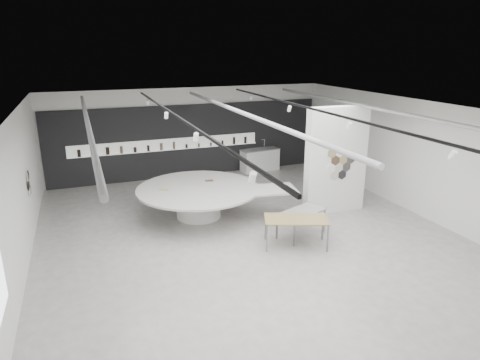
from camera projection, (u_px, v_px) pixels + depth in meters
name	position (u px, v px, depth m)	size (l,w,h in m)	color
room	(247.00, 171.00, 12.07)	(12.02, 14.02, 3.82)	#ADA8A3
back_wall_display	(188.00, 141.00, 18.42)	(11.80, 0.27, 3.10)	black
partition_column	(336.00, 160.00, 14.26)	(2.20, 0.38, 3.60)	white
display_island	(201.00, 198.00, 14.09)	(5.41, 4.65, 1.03)	white
sample_table_wood	(296.00, 220.00, 12.00)	(1.96, 1.46, 0.83)	olive
sample_table_stone	(301.00, 213.00, 12.66)	(1.67, 1.27, 0.77)	gray
kitchen_counter	(260.00, 160.00, 19.45)	(1.85, 0.93, 1.40)	white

